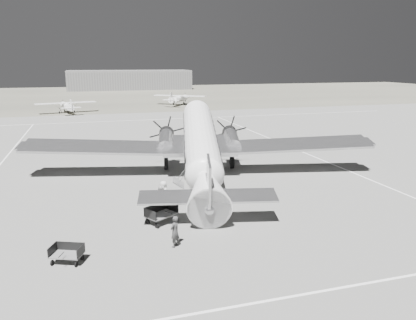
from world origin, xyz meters
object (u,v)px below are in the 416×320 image
object	(u,v)px
dc3_airliner	(201,146)
ramp_agent	(162,200)
ground_crew	(175,231)
passenger	(164,193)
baggage_cart_near	(161,214)
hangar_main	(130,80)
light_plane_right	(179,100)
light_plane_left	(67,107)
baggage_cart_far	(67,254)

from	to	relation	value
dc3_airliner	ramp_agent	size ratio (longest dim) A/B	15.66
dc3_airliner	ground_crew	xyz separation A→B (m)	(-4.51, -11.20, -2.01)
passenger	ground_crew	bearing A→B (deg)	150.62
baggage_cart_near	ground_crew	size ratio (longest dim) A/B	1.12
hangar_main	light_plane_right	xyz separation A→B (m)	(4.82, -58.59, -2.05)
light_plane_left	baggage_cart_near	xyz separation A→B (m)	(7.57, -57.93, -0.62)
light_plane_left	light_plane_right	distance (m)	24.74
light_plane_right	baggage_cart_near	xyz separation A→B (m)	(-15.77, -66.12, -0.72)
dc3_airliner	baggage_cart_far	world-z (taller)	dc3_airliner
hangar_main	ramp_agent	size ratio (longest dim) A/B	21.99
light_plane_right	baggage_cart_near	distance (m)	67.98
baggage_cart_near	hangar_main	bearing A→B (deg)	54.55
light_plane_left	baggage_cart_far	size ratio (longest dim) A/B	7.15
light_plane_right	baggage_cart_far	distance (m)	72.83
baggage_cart_near	ramp_agent	bearing A→B (deg)	46.78
baggage_cart_far	passenger	distance (m)	9.06
ground_crew	ramp_agent	xyz separation A→B (m)	(0.21, 4.75, 0.11)
light_plane_right	ground_crew	distance (m)	71.23
hangar_main	ramp_agent	xyz separation A→B (m)	(-10.64, -123.33, -2.35)
ramp_agent	ground_crew	bearing A→B (deg)	-155.61
ground_crew	passenger	xyz separation A→B (m)	(0.62, 6.58, -0.03)
light_plane_left	hangar_main	bearing A→B (deg)	61.66
baggage_cart_far	ground_crew	xyz separation A→B (m)	(5.31, 0.25, 0.41)
baggage_cart_far	ramp_agent	size ratio (longest dim) A/B	0.81
dc3_airliner	ramp_agent	bearing A→B (deg)	-110.94
ground_crew	passenger	bearing A→B (deg)	-135.71
hangar_main	baggage_cart_near	bearing A→B (deg)	-95.02
light_plane_left	baggage_cart_near	distance (m)	58.43
hangar_main	dc3_airliner	size ratio (longest dim) A/B	1.40
light_plane_right	passenger	size ratio (longest dim) A/B	7.42
ramp_agent	dc3_airliner	bearing A→B (deg)	-6.87
passenger	hangar_main	bearing A→B (deg)	-28.79
ground_crew	baggage_cart_near	bearing A→B (deg)	-128.48
dc3_airliner	ramp_agent	xyz separation A→B (m)	(-4.31, -6.45, -1.89)
light_plane_left	baggage_cart_far	distance (m)	61.60
baggage_cart_far	ramp_agent	world-z (taller)	ramp_agent
light_plane_right	passenger	xyz separation A→B (m)	(-15.04, -62.91, -0.44)
dc3_airliner	baggage_cart_near	bearing A→B (deg)	-107.76
baggage_cart_far	dc3_airliner	bearing A→B (deg)	72.08
baggage_cart_near	ground_crew	world-z (taller)	ground_crew
hangar_main	light_plane_left	size ratio (longest dim) A/B	3.79
ramp_agent	passenger	bearing A→B (deg)	14.08
light_plane_right	passenger	bearing A→B (deg)	-69.76
hangar_main	light_plane_left	xyz separation A→B (m)	(-18.53, -66.78, -2.15)
baggage_cart_near	baggage_cart_far	world-z (taller)	baggage_cart_near
light_plane_left	passenger	bearing A→B (deg)	-94.21
baggage_cart_far	passenger	world-z (taller)	passenger
baggage_cart_near	baggage_cart_far	xyz separation A→B (m)	(-5.20, -3.62, -0.09)
ramp_agent	baggage_cart_near	bearing A→B (deg)	-165.92
light_plane_left	light_plane_right	world-z (taller)	light_plane_right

